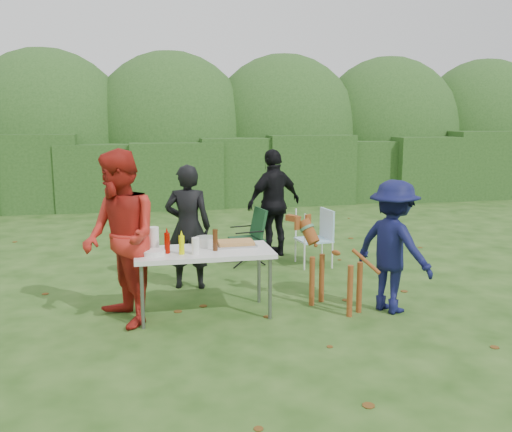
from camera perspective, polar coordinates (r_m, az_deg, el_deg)
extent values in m
plane|color=#1E4211|center=(6.03, -3.13, -10.83)|extent=(80.00, 80.00, 0.00)
cube|color=#23471C|center=(13.65, -8.43, 4.54)|extent=(22.00, 1.40, 1.70)
ellipsoid|color=#3D6628|center=(15.20, -8.90, 7.93)|extent=(20.00, 2.60, 3.20)
cube|color=silver|center=(5.98, -5.49, -3.85)|extent=(1.50, 0.70, 0.05)
cylinder|color=slate|center=(5.78, -11.88, -8.34)|extent=(0.04, 0.04, 0.69)
cylinder|color=slate|center=(5.93, 1.48, -7.64)|extent=(0.04, 0.04, 0.69)
cylinder|color=slate|center=(6.32, -11.91, -6.75)|extent=(0.04, 0.04, 0.69)
cylinder|color=slate|center=(6.46, 0.31, -6.16)|extent=(0.04, 0.04, 0.69)
imported|color=black|center=(6.98, -7.17, -1.14)|extent=(0.65, 0.50, 1.60)
imported|color=#AD2018|center=(5.83, -14.11, -2.31)|extent=(1.00, 1.11, 1.86)
imported|color=black|center=(8.54, 1.90, 1.35)|extent=(1.08, 0.80, 1.70)
imported|color=#0E113D|center=(6.28, 14.24, -3.13)|extent=(0.95, 1.12, 1.50)
cube|color=#B7B7BA|center=(6.17, -2.15, -3.04)|extent=(0.45, 0.30, 0.02)
cube|color=#C38847|center=(6.16, -2.15, -2.79)|extent=(0.40, 0.26, 0.04)
cylinder|color=#D8E800|center=(5.81, -7.83, -3.04)|extent=(0.06, 0.06, 0.20)
cylinder|color=#8D0900|center=(5.88, -9.34, -2.84)|extent=(0.06, 0.06, 0.22)
cylinder|color=#47230F|center=(5.93, -4.32, -2.53)|extent=(0.06, 0.06, 0.24)
cylinder|color=white|center=(6.02, -10.75, -2.37)|extent=(0.12, 0.12, 0.26)
cylinder|color=white|center=(5.79, -6.38, -3.16)|extent=(0.08, 0.08, 0.18)
cylinder|color=silver|center=(6.18, -5.26, -2.68)|extent=(0.26, 0.26, 0.10)
cylinder|color=white|center=(5.84, -10.70, -3.82)|extent=(0.24, 0.24, 0.05)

